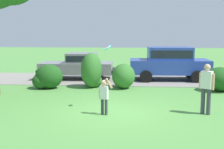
% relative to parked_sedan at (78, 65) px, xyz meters
% --- Properties ---
extents(ground_plane, '(80.00, 80.00, 0.00)m').
position_rel_parked_sedan_xyz_m(ground_plane, '(2.51, -7.05, -0.85)').
color(ground_plane, '#518E42').
extents(driveway_strip, '(28.00, 4.40, 0.02)m').
position_rel_parked_sedan_xyz_m(driveway_strip, '(2.51, 0.04, -0.84)').
color(driveway_strip, gray).
rests_on(driveway_strip, ground).
extents(shrub_near_tree, '(1.49, 1.15, 1.21)m').
position_rel_parked_sedan_xyz_m(shrub_near_tree, '(-1.01, -2.93, -0.29)').
color(shrub_near_tree, '#1E511C').
rests_on(shrub_near_tree, ground).
extents(shrub_centre_left, '(1.06, 1.22, 1.76)m').
position_rel_parked_sedan_xyz_m(shrub_centre_left, '(1.16, -2.49, -0.03)').
color(shrub_centre_left, '#33702B').
rests_on(shrub_centre_left, ground).
extents(shrub_centre, '(1.14, 1.35, 1.23)m').
position_rel_parked_sedan_xyz_m(shrub_centre, '(2.76, -2.58, -0.23)').
color(shrub_centre, '#33702B').
rests_on(shrub_centre, ground).
extents(shrub_centre_right, '(1.40, 1.45, 1.14)m').
position_rel_parked_sedan_xyz_m(shrub_centre_right, '(7.37, -2.91, -0.28)').
color(shrub_centre_right, '#1E511C').
rests_on(shrub_centre_right, ground).
extents(parked_sedan, '(4.43, 2.15, 1.56)m').
position_rel_parked_sedan_xyz_m(parked_sedan, '(0.00, 0.00, 0.00)').
color(parked_sedan, gray).
rests_on(parked_sedan, ground).
extents(parked_suv, '(4.75, 2.21, 1.92)m').
position_rel_parked_sedan_xyz_m(parked_suv, '(5.31, 0.08, 0.23)').
color(parked_suv, '#28429E').
rests_on(parked_suv, ground).
extents(child_thrower, '(0.48, 0.23, 1.29)m').
position_rel_parked_sedan_xyz_m(child_thrower, '(2.28, -7.38, -0.13)').
color(child_thrower, '#383842').
rests_on(child_thrower, ground).
extents(frisbee, '(0.27, 0.28, 0.21)m').
position_rel_parked_sedan_xyz_m(frisbee, '(2.32, -6.58, 1.40)').
color(frisbee, '#1EB7B2').
extents(adult_onlooker, '(0.46, 0.38, 1.74)m').
position_rel_parked_sedan_xyz_m(adult_onlooker, '(5.75, -7.05, 0.13)').
color(adult_onlooker, '#3F3F4C').
rests_on(adult_onlooker, ground).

